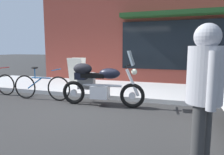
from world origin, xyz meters
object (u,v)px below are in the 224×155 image
object	(u,v)px
touring_motorcycle	(97,82)
sandwich_board_sign	(77,71)
pedestrian_walking	(205,82)
parked_bicycle	(41,87)

from	to	relation	value
touring_motorcycle	sandwich_board_sign	xyz separation A→B (m)	(-1.59, 1.92, 0.02)
sandwich_board_sign	pedestrian_walking	bearing A→B (deg)	-47.93
touring_motorcycle	parked_bicycle	distance (m)	1.72
parked_bicycle	pedestrian_walking	bearing A→B (deg)	-30.79
parked_bicycle	pedestrian_walking	xyz separation A→B (m)	(3.93, -2.34, 0.68)
touring_motorcycle	pedestrian_walking	bearing A→B (deg)	-46.06
touring_motorcycle	pedestrian_walking	distance (m)	3.24
touring_motorcycle	sandwich_board_sign	size ratio (longest dim) A/B	2.19
pedestrian_walking	parked_bicycle	bearing A→B (deg)	149.21
touring_motorcycle	pedestrian_walking	xyz separation A→B (m)	(2.22, -2.31, 0.46)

